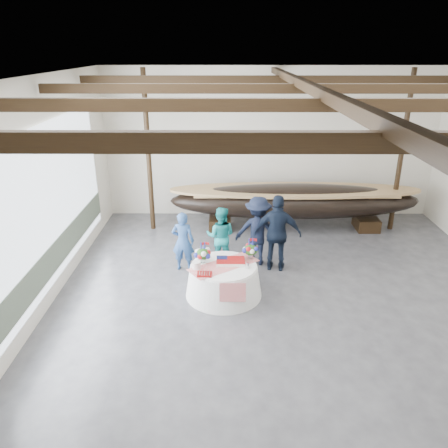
{
  "coord_description": "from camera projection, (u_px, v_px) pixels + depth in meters",
  "views": [
    {
      "loc": [
        -1.35,
        -7.14,
        4.99
      ],
      "look_at": [
        -1.39,
        2.46,
        1.08
      ],
      "focal_mm": 35.0,
      "sensor_mm": 36.0,
      "label": 1
    }
  ],
  "objects": [
    {
      "name": "floor",
      "position": [
        295.0,
        323.0,
        8.5
      ],
      "size": [
        10.0,
        12.0,
        0.01
      ],
      "primitive_type": "cube",
      "color": "#3D3D42",
      "rests_on": "ground"
    },
    {
      "name": "pavilion_structure",
      "position": [
        302.0,
        107.0,
        7.74
      ],
      "size": [
        9.8,
        11.76,
        4.5
      ],
      "color": "black",
      "rests_on": "ground"
    },
    {
      "name": "longboat_display",
      "position": [
        294.0,
        201.0,
        12.58
      ],
      "size": [
        7.18,
        1.44,
        1.35
      ],
      "color": "black",
      "rests_on": "ground"
    },
    {
      "name": "wall_left",
      "position": [
        19.0,
        215.0,
        7.67
      ],
      "size": [
        0.02,
        12.0,
        4.5
      ],
      "primitive_type": "cube",
      "color": "silver",
      "rests_on": "ground"
    },
    {
      "name": "tabletop_items",
      "position": [
        224.0,
        255.0,
        9.32
      ],
      "size": [
        1.56,
        1.32,
        0.4
      ],
      "color": "red",
      "rests_on": "banquet_table"
    },
    {
      "name": "guest_man_left",
      "position": [
        258.0,
        231.0,
        10.53
      ],
      "size": [
        1.22,
        0.86,
        1.72
      ],
      "primitive_type": "imported",
      "rotation": [
        0.0,
        0.0,
        2.93
      ],
      "color": "black",
      "rests_on": "ground"
    },
    {
      "name": "guest_woman_teal",
      "position": [
        221.0,
        236.0,
        10.54
      ],
      "size": [
        0.8,
        0.67,
        1.48
      ],
      "primitive_type": "imported",
      "rotation": [
        0.0,
        0.0,
        2.98
      ],
      "color": "teal",
      "rests_on": "ground"
    },
    {
      "name": "ceiling",
      "position": [
        313.0,
        81.0,
        6.8
      ],
      "size": [
        10.0,
        12.0,
        0.01
      ],
      "primitive_type": "cube",
      "color": "white",
      "rests_on": "wall_back"
    },
    {
      "name": "wall_back",
      "position": [
        271.0,
        144.0,
        13.2
      ],
      "size": [
        10.0,
        0.02,
        4.5
      ],
      "primitive_type": "cube",
      "color": "silver",
      "rests_on": "ground"
    },
    {
      "name": "guest_man_right",
      "position": [
        278.0,
        233.0,
        10.21
      ],
      "size": [
        1.16,
        0.65,
        1.87
      ],
      "primitive_type": "imported",
      "rotation": [
        0.0,
        0.0,
        2.96
      ],
      "color": "black",
      "rests_on": "ground"
    },
    {
      "name": "open_bay",
      "position": [
        47.0,
        217.0,
        8.75
      ],
      "size": [
        0.03,
        7.0,
        3.2
      ],
      "color": "silver",
      "rests_on": "ground"
    },
    {
      "name": "banquet_table",
      "position": [
        224.0,
        280.0,
        9.35
      ],
      "size": [
        1.64,
        1.64,
        0.71
      ],
      "color": "white",
      "rests_on": "ground"
    },
    {
      "name": "guest_woman_blue",
      "position": [
        183.0,
        241.0,
        10.28
      ],
      "size": [
        0.56,
        0.4,
        1.46
      ],
      "primitive_type": "imported",
      "rotation": [
        0.0,
        0.0,
        3.05
      ],
      "color": "navy",
      "rests_on": "ground"
    }
  ]
}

